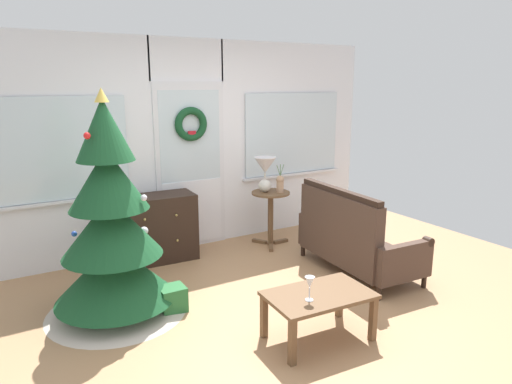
{
  "coord_description": "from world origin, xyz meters",
  "views": [
    {
      "loc": [
        -2.19,
        -3.21,
        2.03
      ],
      "look_at": [
        0.05,
        0.55,
        1.0
      ],
      "focal_mm": 32.55,
      "sensor_mm": 36.0,
      "label": 1
    }
  ],
  "objects_px": {
    "settee_sofa": "(352,239)",
    "flower_vase": "(280,183)",
    "coffee_table": "(319,300)",
    "table_lamp": "(265,170)",
    "dresser_cabinet": "(156,228)",
    "wine_glass": "(310,283)",
    "christmas_tree": "(112,238)",
    "side_table": "(271,208)",
    "gift_box": "(172,299)"
  },
  "relations": [
    {
      "from": "wine_glass",
      "to": "flower_vase",
      "type": "bearing_deg",
      "value": 61.96
    },
    {
      "from": "gift_box",
      "to": "settee_sofa",
      "type": "bearing_deg",
      "value": -4.36
    },
    {
      "from": "dresser_cabinet",
      "to": "side_table",
      "type": "xyz_separation_m",
      "value": [
        1.42,
        -0.24,
        0.11
      ]
    },
    {
      "from": "christmas_tree",
      "to": "wine_glass",
      "type": "relative_size",
      "value": 10.24
    },
    {
      "from": "settee_sofa",
      "to": "table_lamp",
      "type": "bearing_deg",
      "value": 106.04
    },
    {
      "from": "dresser_cabinet",
      "to": "coffee_table",
      "type": "xyz_separation_m",
      "value": [
        0.55,
        -2.33,
        -0.05
      ]
    },
    {
      "from": "table_lamp",
      "to": "flower_vase",
      "type": "bearing_deg",
      "value": -32.01
    },
    {
      "from": "christmas_tree",
      "to": "dresser_cabinet",
      "type": "height_order",
      "value": "christmas_tree"
    },
    {
      "from": "settee_sofa",
      "to": "side_table",
      "type": "height_order",
      "value": "settee_sofa"
    },
    {
      "from": "christmas_tree",
      "to": "settee_sofa",
      "type": "height_order",
      "value": "christmas_tree"
    },
    {
      "from": "dresser_cabinet",
      "to": "settee_sofa",
      "type": "relative_size",
      "value": 0.62
    },
    {
      "from": "side_table",
      "to": "wine_glass",
      "type": "bearing_deg",
      "value": -115.23
    },
    {
      "from": "table_lamp",
      "to": "coffee_table",
      "type": "height_order",
      "value": "table_lamp"
    },
    {
      "from": "flower_vase",
      "to": "wine_glass",
      "type": "height_order",
      "value": "flower_vase"
    },
    {
      "from": "side_table",
      "to": "dresser_cabinet",
      "type": "bearing_deg",
      "value": 170.42
    },
    {
      "from": "settee_sofa",
      "to": "flower_vase",
      "type": "bearing_deg",
      "value": 99.72
    },
    {
      "from": "dresser_cabinet",
      "to": "gift_box",
      "type": "xyz_separation_m",
      "value": [
        -0.29,
        -1.28,
        -0.27
      ]
    },
    {
      "from": "settee_sofa",
      "to": "gift_box",
      "type": "distance_m",
      "value": 2.03
    },
    {
      "from": "dresser_cabinet",
      "to": "flower_vase",
      "type": "bearing_deg",
      "value": -11.15
    },
    {
      "from": "christmas_tree",
      "to": "settee_sofa",
      "type": "bearing_deg",
      "value": -9.03
    },
    {
      "from": "settee_sofa",
      "to": "wine_glass",
      "type": "bearing_deg",
      "value": -143.71
    },
    {
      "from": "flower_vase",
      "to": "coffee_table",
      "type": "height_order",
      "value": "flower_vase"
    },
    {
      "from": "dresser_cabinet",
      "to": "flower_vase",
      "type": "distance_m",
      "value": 1.61
    },
    {
      "from": "settee_sofa",
      "to": "christmas_tree",
      "type": "bearing_deg",
      "value": 170.97
    },
    {
      "from": "settee_sofa",
      "to": "side_table",
      "type": "bearing_deg",
      "value": 103.86
    },
    {
      "from": "gift_box",
      "to": "wine_glass",
      "type": "bearing_deg",
      "value": -57.58
    },
    {
      "from": "dresser_cabinet",
      "to": "settee_sofa",
      "type": "xyz_separation_m",
      "value": [
        1.72,
        -1.43,
        -0.01
      ]
    },
    {
      "from": "christmas_tree",
      "to": "coffee_table",
      "type": "bearing_deg",
      "value": -44.93
    },
    {
      "from": "side_table",
      "to": "table_lamp",
      "type": "distance_m",
      "value": 0.49
    },
    {
      "from": "gift_box",
      "to": "christmas_tree",
      "type": "bearing_deg",
      "value": 151.88
    },
    {
      "from": "table_lamp",
      "to": "wine_glass",
      "type": "height_order",
      "value": "table_lamp"
    },
    {
      "from": "christmas_tree",
      "to": "flower_vase",
      "type": "relative_size",
      "value": 5.71
    },
    {
      "from": "dresser_cabinet",
      "to": "table_lamp",
      "type": "height_order",
      "value": "table_lamp"
    },
    {
      "from": "table_lamp",
      "to": "wine_glass",
      "type": "relative_size",
      "value": 2.26
    },
    {
      "from": "settee_sofa",
      "to": "flower_vase",
      "type": "relative_size",
      "value": 4.23
    },
    {
      "from": "table_lamp",
      "to": "flower_vase",
      "type": "height_order",
      "value": "table_lamp"
    },
    {
      "from": "wine_glass",
      "to": "table_lamp",
      "type": "bearing_deg",
      "value": 66.49
    },
    {
      "from": "dresser_cabinet",
      "to": "wine_glass",
      "type": "height_order",
      "value": "dresser_cabinet"
    },
    {
      "from": "christmas_tree",
      "to": "coffee_table",
      "type": "distance_m",
      "value": 1.86
    },
    {
      "from": "dresser_cabinet",
      "to": "gift_box",
      "type": "distance_m",
      "value": 1.34
    },
    {
      "from": "side_table",
      "to": "flower_vase",
      "type": "bearing_deg",
      "value": -30.96
    },
    {
      "from": "settee_sofa",
      "to": "coffee_table",
      "type": "xyz_separation_m",
      "value": [
        -1.16,
        -0.9,
        -0.04
      ]
    },
    {
      "from": "side_table",
      "to": "christmas_tree",
      "type": "bearing_deg",
      "value": -159.7
    },
    {
      "from": "side_table",
      "to": "flower_vase",
      "type": "distance_m",
      "value": 0.34
    },
    {
      "from": "christmas_tree",
      "to": "side_table",
      "type": "height_order",
      "value": "christmas_tree"
    },
    {
      "from": "coffee_table",
      "to": "gift_box",
      "type": "bearing_deg",
      "value": 128.91
    },
    {
      "from": "christmas_tree",
      "to": "dresser_cabinet",
      "type": "distance_m",
      "value": 1.31
    },
    {
      "from": "flower_vase",
      "to": "wine_glass",
      "type": "bearing_deg",
      "value": -118.04
    },
    {
      "from": "dresser_cabinet",
      "to": "table_lamp",
      "type": "bearing_deg",
      "value": -8.36
    },
    {
      "from": "side_table",
      "to": "wine_glass",
      "type": "distance_m",
      "value": 2.37
    }
  ]
}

